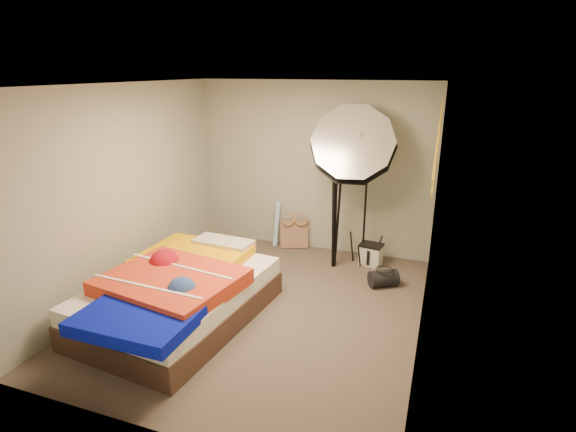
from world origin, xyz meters
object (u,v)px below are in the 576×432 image
at_px(photo_umbrella, 353,147).
at_px(camera_tripod, 335,213).
at_px(wrapping_roll, 277,224).
at_px(bed, 179,294).
at_px(camera_case, 371,255).
at_px(duffel_bag, 383,278).
at_px(tote_bag, 294,234).

xyz_separation_m(photo_umbrella, camera_tripod, (-0.19, -0.08, -0.90)).
relative_size(photo_umbrella, camera_tripod, 1.72).
height_order(wrapping_roll, bed, wrapping_roll).
relative_size(camera_case, bed, 0.12).
xyz_separation_m(wrapping_roll, bed, (-0.22, -2.42, -0.03)).
bearing_deg(bed, wrapping_roll, 84.85).
xyz_separation_m(camera_case, bed, (-1.74, -2.14, 0.16)).
bearing_deg(duffel_bag, camera_tripod, 120.58).
relative_size(tote_bag, duffel_bag, 1.20).
bearing_deg(bed, photo_umbrella, 54.14).
bearing_deg(camera_case, tote_bag, 176.95).
xyz_separation_m(duffel_bag, bed, (-2.01, -1.54, 0.20)).
bearing_deg(duffel_bag, bed, -175.01).
distance_m(camera_case, duffel_bag, 0.65).
bearing_deg(photo_umbrella, camera_tripod, -156.19).
xyz_separation_m(bed, photo_umbrella, (1.45, 2.01, 1.38)).
height_order(camera_case, camera_tripod, camera_tripod).
bearing_deg(duffel_bag, camera_case, 81.30).
height_order(bed, photo_umbrella, photo_umbrella).
bearing_deg(camera_case, duffel_bag, -56.33).
xyz_separation_m(wrapping_roll, photo_umbrella, (1.23, -0.42, 1.34)).
distance_m(tote_bag, bed, 2.48).
xyz_separation_m(tote_bag, camera_tripod, (0.75, -0.50, 0.57)).
distance_m(bed, camera_tripod, 2.35).
bearing_deg(wrapping_roll, bed, -95.15).
bearing_deg(camera_tripod, duffel_bag, -26.84).
relative_size(duffel_bag, bed, 0.15).
xyz_separation_m(bed, camera_tripod, (1.26, 1.92, 0.47)).
xyz_separation_m(camera_case, camera_tripod, (-0.48, -0.22, 0.64)).
bearing_deg(tote_bag, duffel_bag, -51.38).
relative_size(tote_bag, camera_tripod, 0.31).
distance_m(photo_umbrella, camera_tripod, 0.93).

